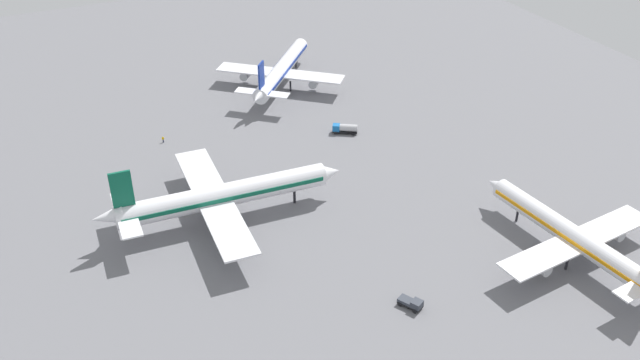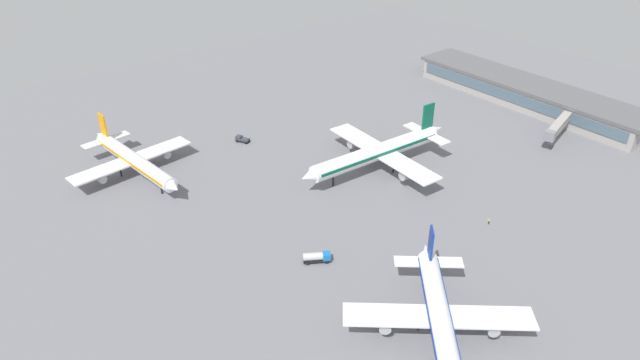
{
  "view_description": "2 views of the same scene",
  "coord_description": "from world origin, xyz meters",
  "px_view_note": "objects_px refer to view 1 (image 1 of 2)",
  "views": [
    {
      "loc": [
        127.44,
        -35.24,
        85.59
      ],
      "look_at": [
        14.8,
        19.32,
        6.3
      ],
      "focal_mm": 39.27,
      "sensor_mm": 36.0,
      "label": 1
    },
    {
      "loc": [
        -92.77,
        104.0,
        83.73
      ],
      "look_at": [
        9.81,
        20.93,
        5.14
      ],
      "focal_mm": 32.27,
      "sensor_mm": 36.0,
      "label": 2
    }
  ],
  "objects_px": {
    "airplane_distant": "(221,196)",
    "pushback_tractor": "(412,303)",
    "ground_crew_worker": "(163,139)",
    "airplane_taxiing": "(572,236)",
    "fuel_truck": "(345,128)",
    "airplane_at_gate": "(281,70)"
  },
  "relations": [
    {
      "from": "airplane_at_gate",
      "to": "fuel_truck",
      "type": "distance_m",
      "value": 33.7
    },
    {
      "from": "airplane_distant",
      "to": "pushback_tractor",
      "type": "height_order",
      "value": "airplane_distant"
    },
    {
      "from": "airplane_taxiing",
      "to": "ground_crew_worker",
      "type": "relative_size",
      "value": 27.25
    },
    {
      "from": "airplane_distant",
      "to": "ground_crew_worker",
      "type": "bearing_deg",
      "value": 97.68
    },
    {
      "from": "ground_crew_worker",
      "to": "airplane_taxiing",
      "type": "bearing_deg",
      "value": 37.4
    },
    {
      "from": "pushback_tractor",
      "to": "fuel_truck",
      "type": "height_order",
      "value": "fuel_truck"
    },
    {
      "from": "airplane_distant",
      "to": "ground_crew_worker",
      "type": "relative_size",
      "value": 31.51
    },
    {
      "from": "airplane_distant",
      "to": "fuel_truck",
      "type": "xyz_separation_m",
      "value": [
        -22.25,
        40.53,
        -4.43
      ]
    },
    {
      "from": "airplane_taxiing",
      "to": "ground_crew_worker",
      "type": "distance_m",
      "value": 98.76
    },
    {
      "from": "pushback_tractor",
      "to": "fuel_truck",
      "type": "bearing_deg",
      "value": 135.16
    },
    {
      "from": "airplane_taxiing",
      "to": "pushback_tractor",
      "type": "distance_m",
      "value": 35.44
    },
    {
      "from": "airplane_taxiing",
      "to": "fuel_truck",
      "type": "relative_size",
      "value": 7.19
    },
    {
      "from": "airplane_taxiing",
      "to": "airplane_at_gate",
      "type": "bearing_deg",
      "value": 5.66
    },
    {
      "from": "fuel_truck",
      "to": "ground_crew_worker",
      "type": "bearing_deg",
      "value": 12.94
    },
    {
      "from": "airplane_taxiing",
      "to": "airplane_distant",
      "type": "bearing_deg",
      "value": 48.28
    },
    {
      "from": "fuel_truck",
      "to": "ground_crew_worker",
      "type": "distance_m",
      "value": 45.87
    },
    {
      "from": "airplane_taxiing",
      "to": "fuel_truck",
      "type": "distance_m",
      "value": 65.59
    },
    {
      "from": "airplane_distant",
      "to": "fuel_truck",
      "type": "relative_size",
      "value": 8.32
    },
    {
      "from": "ground_crew_worker",
      "to": "airplane_distant",
      "type": "bearing_deg",
      "value": 4.66
    },
    {
      "from": "pushback_tractor",
      "to": "ground_crew_worker",
      "type": "bearing_deg",
      "value": 169.31
    },
    {
      "from": "airplane_taxiing",
      "to": "ground_crew_worker",
      "type": "height_order",
      "value": "airplane_taxiing"
    },
    {
      "from": "airplane_distant",
      "to": "pushback_tractor",
      "type": "distance_m",
      "value": 45.76
    }
  ]
}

